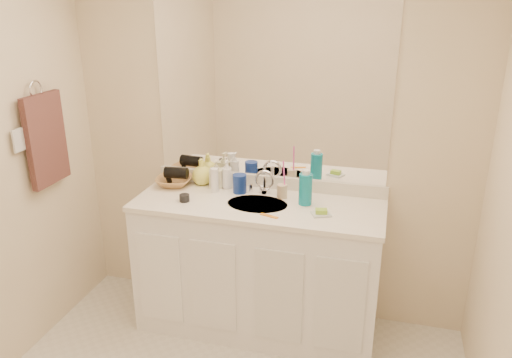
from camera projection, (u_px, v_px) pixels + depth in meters
name	position (u px, v px, depth m)	size (l,w,h in m)	color
wall_back	(270.00, 140.00, 3.17)	(2.60, 0.02, 2.40)	beige
vanity_cabinet	(258.00, 268.00, 3.19)	(1.50, 0.55, 0.85)	white
countertop	(258.00, 205.00, 3.03)	(1.52, 0.57, 0.03)	white
backsplash	(269.00, 182.00, 3.25)	(1.52, 0.03, 0.08)	silver
sink_basin	(257.00, 206.00, 3.01)	(0.37, 0.37, 0.02)	beige
faucet	(265.00, 185.00, 3.15)	(0.02, 0.02, 0.11)	silver
mirror	(270.00, 83.00, 3.04)	(1.48, 0.01, 1.20)	white
blue_mug	(240.00, 184.00, 3.16)	(0.09, 0.09, 0.12)	navy
tan_cup	(282.00, 191.00, 3.08)	(0.06, 0.06, 0.09)	beige
toothbrush	(284.00, 175.00, 3.04)	(0.01, 0.01, 0.19)	#FF43B7
mouthwash_bottle	(305.00, 189.00, 2.97)	(0.08, 0.08, 0.19)	#0C809B
soap_dish	(321.00, 214.00, 2.85)	(0.10, 0.08, 0.01)	silver
green_soap	(321.00, 211.00, 2.85)	(0.07, 0.05, 0.02)	#8AC02E
orange_comb	(269.00, 216.00, 2.84)	(0.11, 0.02, 0.00)	orange
dark_jar	(184.00, 198.00, 3.04)	(0.06, 0.06, 0.04)	black
extra_white_bottle	(215.00, 180.00, 3.17)	(0.05, 0.05, 0.16)	white
soap_bottle_white	(227.00, 174.00, 3.23)	(0.07, 0.07, 0.19)	white
soap_bottle_cream	(216.00, 174.00, 3.24)	(0.08, 0.08, 0.18)	beige
soap_bottle_yellow	(202.00, 172.00, 3.30)	(0.14, 0.14, 0.17)	#EAEA5B
wicker_basket	(174.00, 181.00, 3.29)	(0.23, 0.23, 0.06)	#A77643
hair_dryer	(176.00, 173.00, 3.26)	(0.08, 0.08, 0.15)	black
towel_ring	(36.00, 89.00, 2.89)	(0.11, 0.11, 0.01)	silver
hand_towel	(46.00, 140.00, 2.98)	(0.04, 0.32, 0.55)	#361F1D
switch_plate	(18.00, 140.00, 2.79)	(0.01, 0.09, 0.13)	silver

